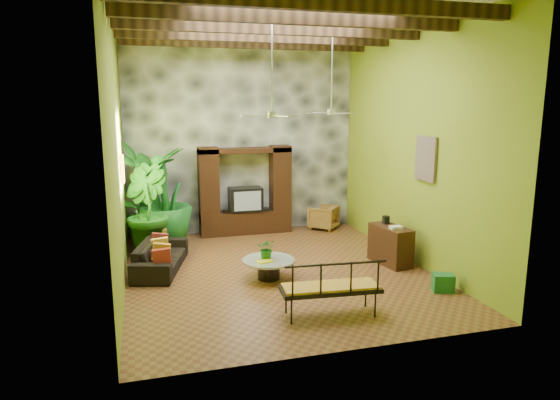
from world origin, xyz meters
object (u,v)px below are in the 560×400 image
object	(u,v)px
ceiling_fan_front	(272,103)
side_console	(390,245)
sofa	(161,256)
iron_bench	(332,286)
entertainment_center	(245,197)
tall_plant_b	(145,211)
tall_plant_c	(164,197)
wicker_armchair	(324,217)
ceiling_fan_back	(331,103)
coffee_table	(269,266)
green_bin	(443,283)
tall_plant_a	(140,194)

from	to	relation	value
ceiling_fan_front	side_console	xyz separation A→B (m)	(2.67, 0.21, -2.99)
sofa	iron_bench	size ratio (longest dim) A/B	1.22
entertainment_center	iron_bench	bearing A→B (deg)	-87.29
side_console	tall_plant_b	bearing A→B (deg)	148.72
sofa	tall_plant_c	size ratio (longest dim) A/B	0.85
sofa	tall_plant_b	distance (m)	1.34
ceiling_fan_front	tall_plant_b	world-z (taller)	ceiling_fan_front
entertainment_center	wicker_armchair	size ratio (longest dim) A/B	3.37
ceiling_fan_front	entertainment_center	bearing A→B (deg)	86.76
entertainment_center	sofa	bearing A→B (deg)	-133.91
entertainment_center	sofa	xyz separation A→B (m)	(-2.30, -2.39, -0.67)
ceiling_fan_back	tall_plant_b	size ratio (longest dim) A/B	0.90
ceiling_fan_front	tall_plant_c	world-z (taller)	ceiling_fan_front
coffee_table	green_bin	size ratio (longest dim) A/B	2.77
sofa	tall_plant_a	bearing A→B (deg)	25.22
iron_bench	coffee_table	bearing A→B (deg)	110.16
tall_plant_a	side_console	world-z (taller)	tall_plant_a
tall_plant_b	ceiling_fan_front	bearing A→B (deg)	-43.61
coffee_table	ceiling_fan_front	bearing A→B (deg)	1.41
coffee_table	green_bin	xyz separation A→B (m)	(2.93, -1.50, -0.09)
tall_plant_b	side_console	size ratio (longest dim) A/B	2.01
ceiling_fan_front	sofa	distance (m)	3.92
wicker_armchair	green_bin	size ratio (longest dim) A/B	1.91
ceiling_fan_front	tall_plant_c	bearing A→B (deg)	122.92
sofa	side_console	world-z (taller)	side_console
ceiling_fan_front	side_console	size ratio (longest dim) A/B	1.81
entertainment_center	tall_plant_a	size ratio (longest dim) A/B	0.94
wicker_armchair	side_console	xyz separation A→B (m)	(0.32, -3.20, 0.09)
tall_plant_b	green_bin	xyz separation A→B (m)	(5.20, -3.74, -0.87)
wicker_armchair	green_bin	distance (m)	4.94
ceiling_fan_back	iron_bench	distance (m)	4.79
ceiling_fan_front	sofa	xyz separation A→B (m)	(-2.10, 1.15, -3.11)
wicker_armchair	tall_plant_b	world-z (taller)	tall_plant_b
iron_bench	tall_plant_b	bearing A→B (deg)	128.54
tall_plant_c	sofa	bearing A→B (deg)	-96.14
wicker_armchair	side_console	world-z (taller)	side_console
wicker_armchair	coffee_table	world-z (taller)	wicker_armchair
tall_plant_c	coffee_table	size ratio (longest dim) A/B	2.30
tall_plant_a	tall_plant_b	bearing A→B (deg)	-83.25
ceiling_fan_front	tall_plant_c	distance (m)	4.15
wicker_armchair	side_console	distance (m)	3.22
wicker_armchair	tall_plant_a	world-z (taller)	tall_plant_a
ceiling_fan_front	wicker_armchair	bearing A→B (deg)	55.45
entertainment_center	tall_plant_c	size ratio (longest dim) A/B	1.01
tall_plant_a	tall_plant_c	bearing A→B (deg)	-13.46
tall_plant_a	green_bin	distance (m)	7.09
tall_plant_a	side_console	bearing A→B (deg)	-29.23
tall_plant_a	ceiling_fan_front	bearing A→B (deg)	-51.45
tall_plant_c	coffee_table	distance (m)	3.59
tall_plant_a	tall_plant_c	size ratio (longest dim) A/B	1.07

